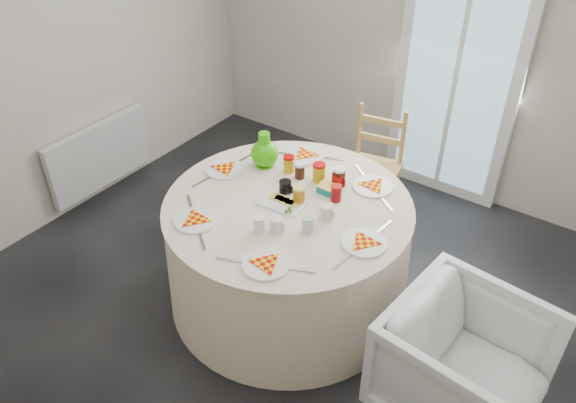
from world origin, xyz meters
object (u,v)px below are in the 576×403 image
Objects in this scene: armchair at (465,362)px; green_pitcher at (265,154)px; table at (288,253)px; wooden_chair at (372,167)px; radiator at (100,155)px.

armchair is 3.25× the size of green_pitcher.
wooden_chair reaches higher than table.
table is 6.61× the size of green_pitcher.
wooden_chair is (2.03, 1.03, 0.09)m from radiator.
armchair is (1.29, -0.19, 0.02)m from table.
radiator is 3.32m from armchair.
armchair reaches higher than radiator.
radiator is 2.27m from wooden_chair.
armchair is at bearing -8.29° from table.
armchair is (3.30, -0.29, 0.01)m from radiator.
green_pitcher is at bearing 144.69° from table.
radiator is 1.09× the size of wooden_chair.
table is at bearing -57.29° from green_pitcher.
green_pitcher is at bearing 6.00° from radiator.
table reaches higher than radiator.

